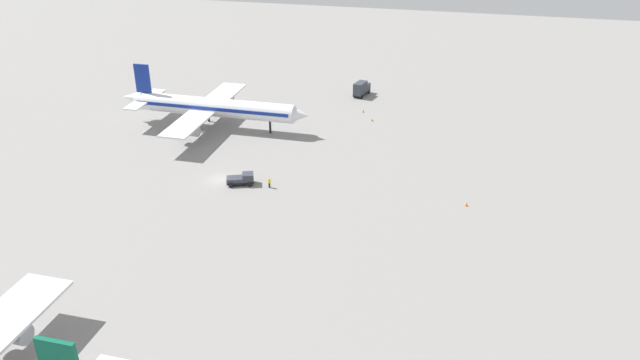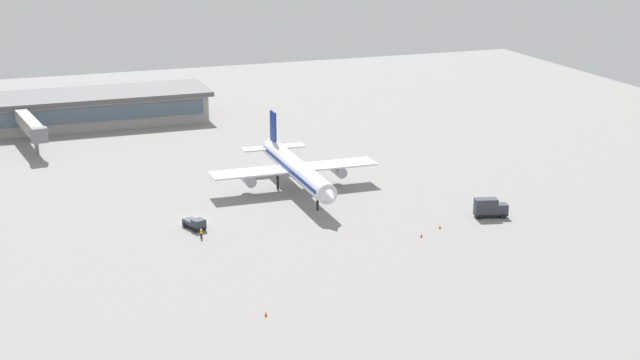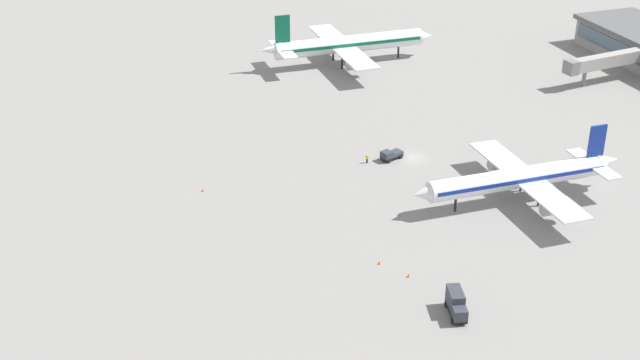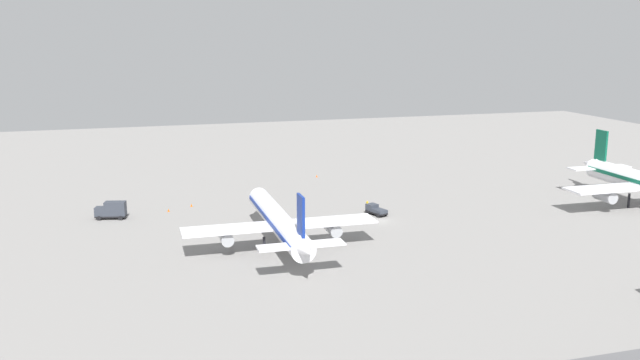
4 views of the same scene
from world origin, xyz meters
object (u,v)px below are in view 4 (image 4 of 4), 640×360
at_px(airplane_at_gate, 279,221).
at_px(pushback_tractor, 376,210).
at_px(catering_truck, 112,210).
at_px(safety_cone_far_side, 191,205).
at_px(safety_cone_near_gate, 169,210).
at_px(ground_crew_worker, 367,204).
at_px(safety_cone_mid_apron, 317,176).

distance_m(airplane_at_gate, pushback_tractor, 26.44).
relative_size(catering_truck, safety_cone_far_side, 9.82).
xyz_separation_m(safety_cone_near_gate, safety_cone_far_side, (4.65, 2.66, 0.00)).
bearing_deg(ground_crew_worker, safety_cone_far_side, 6.33).
bearing_deg(airplane_at_gate, safety_cone_near_gate, 29.90).
bearing_deg(airplane_at_gate, ground_crew_worker, -49.22).
xyz_separation_m(ground_crew_worker, safety_cone_mid_apron, (-1.20, 31.34, -0.55)).
xyz_separation_m(airplane_at_gate, safety_cone_near_gate, (-15.52, 27.59, -4.04)).
bearing_deg(safety_cone_far_side, safety_cone_mid_apron, 31.96).
height_order(safety_cone_near_gate, safety_cone_mid_apron, same).
height_order(pushback_tractor, catering_truck, catering_truck).
distance_m(catering_truck, safety_cone_mid_apron, 53.18).
relative_size(airplane_at_gate, ground_crew_worker, 23.44).
distance_m(catering_truck, ground_crew_worker, 48.64).
height_order(airplane_at_gate, ground_crew_worker, airplane_at_gate).
xyz_separation_m(ground_crew_worker, safety_cone_far_side, (-33.08, 11.45, -0.55)).
xyz_separation_m(pushback_tractor, catering_truck, (-48.12, 11.23, 0.73)).
xyz_separation_m(airplane_at_gate, ground_crew_worker, (22.22, 18.80, -3.49)).
distance_m(pushback_tractor, safety_cone_near_gate, 40.02).
xyz_separation_m(pushback_tractor, safety_cone_near_gate, (-37.66, 13.53, -0.67)).
bearing_deg(pushback_tractor, catering_truck, 56.85).
height_order(pushback_tractor, ground_crew_worker, pushback_tractor).
bearing_deg(safety_cone_mid_apron, catering_truck, -152.13).
bearing_deg(pushback_tractor, ground_crew_worker, -20.98).
xyz_separation_m(catering_truck, safety_cone_mid_apron, (47.00, 24.85, -1.40)).
bearing_deg(safety_cone_far_side, safety_cone_near_gate, -150.27).
distance_m(airplane_at_gate, safety_cone_mid_apron, 54.52).
bearing_deg(ground_crew_worker, airplane_at_gate, 65.66).
distance_m(ground_crew_worker, safety_cone_mid_apron, 31.37).
bearing_deg(pushback_tractor, safety_cone_near_gate, 50.22).
height_order(catering_truck, safety_cone_near_gate, catering_truck).
bearing_deg(safety_cone_near_gate, airplane_at_gate, -60.65).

